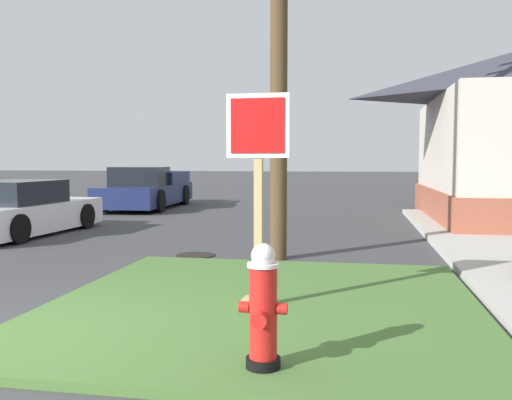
{
  "coord_description": "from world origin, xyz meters",
  "views": [
    {
      "loc": [
        3.27,
        -4.42,
        1.71
      ],
      "look_at": [
        1.88,
        3.25,
        1.15
      ],
      "focal_mm": 38.66,
      "sensor_mm": 36.0,
      "label": 1
    }
  ],
  "objects_px": {
    "fire_hydrant": "(263,309)",
    "pickup_truck_navy": "(146,191)",
    "manhole_cover": "(196,255)",
    "stop_sign": "(258,205)",
    "parked_sedan_white": "(21,211)"
  },
  "relations": [
    {
      "from": "fire_hydrant",
      "to": "pickup_truck_navy",
      "type": "xyz_separation_m",
      "value": [
        -6.66,
        14.43,
        0.07
      ]
    },
    {
      "from": "fire_hydrant",
      "to": "pickup_truck_navy",
      "type": "height_order",
      "value": "pickup_truck_navy"
    },
    {
      "from": "pickup_truck_navy",
      "to": "manhole_cover",
      "type": "bearing_deg",
      "value": -63.62
    },
    {
      "from": "stop_sign",
      "to": "pickup_truck_navy",
      "type": "xyz_separation_m",
      "value": [
        -6.3,
        12.63,
        -0.6
      ]
    },
    {
      "from": "stop_sign",
      "to": "manhole_cover",
      "type": "bearing_deg",
      "value": 116.86
    },
    {
      "from": "fire_hydrant",
      "to": "stop_sign",
      "type": "bearing_deg",
      "value": 101.2
    },
    {
      "from": "manhole_cover",
      "to": "pickup_truck_navy",
      "type": "distance_m",
      "value": 10.26
    },
    {
      "from": "fire_hydrant",
      "to": "parked_sedan_white",
      "type": "xyz_separation_m",
      "value": [
        -6.86,
        7.25,
        -0.01
      ]
    },
    {
      "from": "fire_hydrant",
      "to": "stop_sign",
      "type": "distance_m",
      "value": 1.95
    },
    {
      "from": "manhole_cover",
      "to": "parked_sedan_white",
      "type": "xyz_separation_m",
      "value": [
        -4.75,
        1.99,
        0.53
      ]
    },
    {
      "from": "parked_sedan_white",
      "to": "pickup_truck_navy",
      "type": "relative_size",
      "value": 0.79
    },
    {
      "from": "stop_sign",
      "to": "manhole_cover",
      "type": "relative_size",
      "value": 3.36
    },
    {
      "from": "manhole_cover",
      "to": "parked_sedan_white",
      "type": "bearing_deg",
      "value": 157.22
    },
    {
      "from": "stop_sign",
      "to": "parked_sedan_white",
      "type": "distance_m",
      "value": 8.51
    },
    {
      "from": "fire_hydrant",
      "to": "pickup_truck_navy",
      "type": "distance_m",
      "value": 15.89
    }
  ]
}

